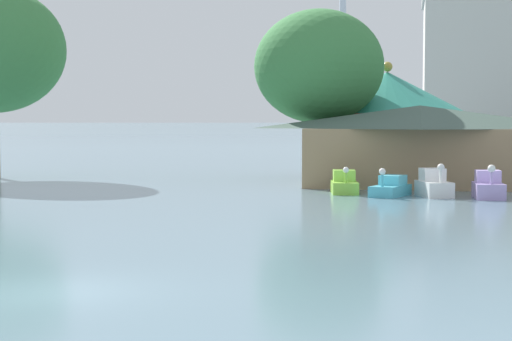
# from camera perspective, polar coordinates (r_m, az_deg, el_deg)

# --- Properties ---
(ground_plane) EXTENTS (2000.00, 2000.00, 0.00)m
(ground_plane) POSITION_cam_1_polar(r_m,az_deg,el_deg) (20.28, -13.64, -7.87)
(ground_plane) COLOR slate
(pedal_boat_lime) EXTENTS (1.72, 2.80, 1.47)m
(pedal_boat_lime) POSITION_cam_1_polar(r_m,az_deg,el_deg) (45.97, 5.88, -0.90)
(pedal_boat_lime) COLOR #8CCC3F
(pedal_boat_lime) RESTS_ON ground
(pedal_boat_cyan) EXTENTS (2.19, 3.13, 1.50)m
(pedal_boat_cyan) POSITION_cam_1_polar(r_m,az_deg,el_deg) (44.59, 8.95, -1.13)
(pedal_boat_cyan) COLOR #4CB7CC
(pedal_boat_cyan) RESTS_ON ground
(pedal_boat_white) EXTENTS (1.99, 2.69, 1.74)m
(pedal_boat_white) POSITION_cam_1_polar(r_m,az_deg,el_deg) (44.63, 11.73, -0.96)
(pedal_boat_white) COLOR white
(pedal_boat_white) RESTS_ON ground
(pedal_boat_lavender) EXTENTS (1.50, 2.51, 1.74)m
(pedal_boat_lavender) POSITION_cam_1_polar(r_m,az_deg,el_deg) (44.31, 15.18, -1.06)
(pedal_boat_lavender) COLOR #B299D8
(pedal_boat_lavender) RESTS_ON ground
(boathouse) EXTENTS (14.22, 7.75, 4.76)m
(boathouse) POSITION_cam_1_polar(r_m,az_deg,el_deg) (51.49, 10.83, 1.75)
(boathouse) COLOR #9E7F5B
(boathouse) RESTS_ON ground
(green_roof_pavilion) EXTENTS (11.01, 11.01, 7.92)m
(green_roof_pavilion) POSITION_cam_1_polar(r_m,az_deg,el_deg) (60.24, 8.70, 3.55)
(green_roof_pavilion) COLOR brown
(green_roof_pavilion) RESTS_ON ground
(shoreline_tree_mid) EXTENTS (8.31, 8.31, 10.96)m
(shoreline_tree_mid) POSITION_cam_1_polar(r_m,az_deg,el_deg) (55.32, 4.21, 6.90)
(shoreline_tree_mid) COLOR brown
(shoreline_tree_mid) RESTS_ON ground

